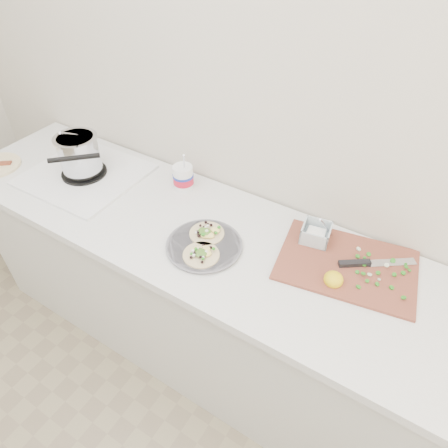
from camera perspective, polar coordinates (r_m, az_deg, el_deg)
The scene contains 5 objects.
counter at distance 2.01m, azimuth -3.79°, elevation -9.55°, with size 2.44×0.66×0.90m.
stove at distance 2.03m, azimuth -19.72°, elevation 8.43°, with size 0.54×0.50×0.25m.
taco_plate at distance 1.57m, azimuth -2.86°, elevation -2.83°, with size 0.30×0.30×0.04m.
tub at distance 1.86m, azimuth -5.83°, elevation 6.90°, with size 0.10×0.10×0.21m.
cutboard at distance 1.58m, azimuth 16.91°, elevation -4.85°, with size 0.55×0.43×0.08m.
Camera 1 is at (0.78, 0.43, 2.01)m, focal length 32.00 mm.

